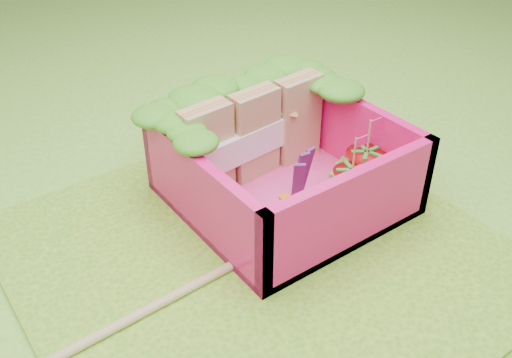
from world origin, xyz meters
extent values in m
plane|color=#73BB34|center=(0.00, 0.00, 0.00)|extent=(14.00, 14.00, 0.00)
cube|color=#69A425|center=(0.00, 0.00, 0.01)|extent=(2.60, 2.60, 0.03)
cube|color=#FF4199|center=(0.44, 0.32, 0.06)|extent=(1.30, 1.30, 0.05)
cube|color=#FF1574|center=(0.44, 0.93, 0.31)|extent=(1.30, 0.07, 0.55)
cube|color=#FF1574|center=(0.44, -0.30, 0.31)|extent=(1.30, 0.07, 0.55)
cube|color=#FF1574|center=(-0.18, 0.32, 0.31)|extent=(0.07, 1.30, 0.55)
cube|color=#FF1574|center=(1.05, 0.32, 0.31)|extent=(0.07, 1.30, 0.55)
ellipsoid|color=#28901A|center=(-0.06, 0.90, 0.64)|extent=(0.30, 0.30, 0.11)
ellipsoid|color=#28901A|center=(0.14, 0.90, 0.64)|extent=(0.30, 0.30, 0.11)
ellipsoid|color=#28901A|center=(0.34, 0.90, 0.64)|extent=(0.30, 0.30, 0.11)
ellipsoid|color=#28901A|center=(0.54, 0.90, 0.64)|extent=(0.30, 0.30, 0.11)
ellipsoid|color=#28901A|center=(0.74, 0.90, 0.64)|extent=(0.30, 0.30, 0.11)
ellipsoid|color=#28901A|center=(0.94, 0.90, 0.64)|extent=(0.30, 0.30, 0.11)
ellipsoid|color=#28901A|center=(-0.14, 0.42, 0.64)|extent=(0.27, 0.27, 0.10)
ellipsoid|color=#28901A|center=(-0.14, 0.56, 0.64)|extent=(0.27, 0.27, 0.10)
ellipsoid|color=#28901A|center=(-0.14, 0.70, 0.64)|extent=(0.27, 0.27, 0.10)
ellipsoid|color=#28901A|center=(-0.14, 0.84, 0.64)|extent=(0.27, 0.27, 0.10)
ellipsoid|color=#28901A|center=(1.02, 0.42, 0.64)|extent=(0.27, 0.27, 0.10)
ellipsoid|color=#28901A|center=(1.02, 0.56, 0.64)|extent=(0.27, 0.27, 0.10)
ellipsoid|color=#28901A|center=(1.02, 0.70, 0.64)|extent=(0.27, 0.27, 0.10)
ellipsoid|color=#28901A|center=(1.02, 0.84, 0.64)|extent=(0.27, 0.27, 0.10)
cube|color=tan|center=(0.07, 0.64, 0.38)|extent=(0.35, 0.18, 0.61)
cube|color=tan|center=(0.44, 0.64, 0.38)|extent=(0.35, 0.18, 0.61)
cube|color=tan|center=(0.81, 0.64, 0.38)|extent=(0.35, 0.18, 0.61)
cube|color=white|center=(0.44, 0.64, 0.35)|extent=(1.11, 0.26, 0.20)
cylinder|color=#699548|center=(0.01, 0.01, 0.15)|extent=(0.12, 0.12, 0.13)
ellipsoid|color=#1D5216|center=(0.01, 0.01, 0.27)|extent=(0.34, 0.34, 0.12)
cylinder|color=orange|center=(0.16, -0.02, 0.20)|extent=(0.07, 0.07, 0.24)
cylinder|color=orange|center=(0.21, 0.01, 0.21)|extent=(0.07, 0.07, 0.25)
cube|color=#4F195A|center=(0.39, 0.11, 0.27)|extent=(0.07, 0.06, 0.38)
cube|color=#4F195A|center=(0.47, 0.19, 0.27)|extent=(0.07, 0.03, 0.38)
cube|color=#4F195A|center=(0.53, 0.22, 0.27)|extent=(0.07, 0.03, 0.38)
cone|color=red|center=(0.71, -0.02, 0.20)|extent=(0.24, 0.24, 0.24)
cylinder|color=tan|center=(0.71, -0.02, 0.44)|extent=(0.01, 0.01, 0.24)
cube|color=#F62988|center=(0.76, -0.02, 0.52)|extent=(0.10, 0.01, 0.06)
cone|color=red|center=(0.91, 0.06, 0.21)|extent=(0.27, 0.27, 0.27)
cylinder|color=tan|center=(0.91, 0.06, 0.47)|extent=(0.01, 0.01, 0.24)
cube|color=#F62988|center=(0.96, 0.06, 0.55)|extent=(0.10, 0.01, 0.06)
cube|color=#55A935|center=(0.94, 0.29, 0.11)|extent=(0.32, 0.21, 0.05)
cube|color=#55A935|center=(0.94, 0.02, 0.11)|extent=(0.33, 0.17, 0.05)
cube|color=#55A935|center=(0.64, -0.02, 0.11)|extent=(0.30, 0.24, 0.05)
cube|color=#55A935|center=(0.47, 0.00, 0.11)|extent=(0.27, 0.28, 0.05)
cube|color=tan|center=(-1.09, -0.07, 0.05)|extent=(2.06, 0.12, 0.04)
cube|color=tan|center=(-1.04, -0.06, 0.05)|extent=(2.06, 0.12, 0.04)
camera|label=1|loc=(-1.49, -2.04, 2.27)|focal=40.00mm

